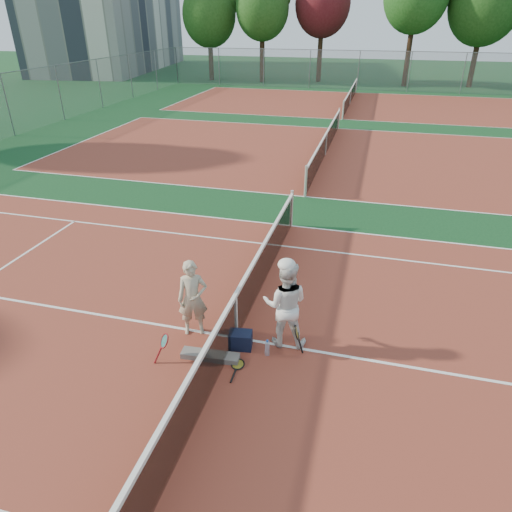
% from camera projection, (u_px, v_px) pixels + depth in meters
% --- Properties ---
extents(ground, '(130.00, 130.00, 0.00)m').
position_uv_depth(ground, '(237.00, 338.00, 8.82)').
color(ground, '#103A1A').
rests_on(ground, ground).
extents(court_main, '(23.77, 10.97, 0.01)m').
position_uv_depth(court_main, '(237.00, 338.00, 8.82)').
color(court_main, maroon).
rests_on(court_main, ground).
extents(court_far_a, '(23.77, 10.97, 0.01)m').
position_uv_depth(court_far_a, '(325.00, 155.00, 20.35)').
color(court_far_a, maroon).
rests_on(court_far_a, ground).
extents(court_far_b, '(23.77, 10.97, 0.01)m').
position_uv_depth(court_far_b, '(350.00, 104.00, 31.87)').
color(court_far_b, maroon).
rests_on(court_far_b, ground).
extents(net_main, '(0.10, 10.98, 1.02)m').
position_uv_depth(net_main, '(236.00, 316.00, 8.58)').
color(net_main, black).
rests_on(net_main, ground).
extents(net_far_a, '(0.10, 10.98, 1.02)m').
position_uv_depth(net_far_a, '(326.00, 143.00, 20.11)').
color(net_far_a, black).
rests_on(net_far_a, ground).
extents(net_far_b, '(0.10, 10.98, 1.02)m').
position_uv_depth(net_far_b, '(350.00, 96.00, 31.63)').
color(net_far_b, black).
rests_on(net_far_b, ground).
extents(fence_back, '(32.00, 0.06, 3.00)m').
position_uv_depth(fence_back, '(358.00, 71.00, 37.14)').
color(fence_back, slate).
rests_on(fence_back, ground).
extents(player_a, '(0.67, 0.56, 1.56)m').
position_uv_depth(player_a, '(193.00, 298.00, 8.64)').
color(player_a, '#B6AA8D').
rests_on(player_a, ground).
extents(player_b, '(0.91, 0.75, 1.73)m').
position_uv_depth(player_b, '(285.00, 304.00, 8.31)').
color(player_b, white).
rests_on(player_b, ground).
extents(racket_red, '(0.41, 0.41, 0.54)m').
position_uv_depth(racket_red, '(165.00, 348.00, 8.15)').
color(racket_red, maroon).
rests_on(racket_red, ground).
extents(racket_black_held, '(0.23, 0.29, 0.59)m').
position_uv_depth(racket_black_held, '(296.00, 340.00, 8.31)').
color(racket_black_held, black).
rests_on(racket_black_held, ground).
extents(racket_spare, '(0.28, 0.61, 0.04)m').
position_uv_depth(racket_spare, '(238.00, 364.00, 8.14)').
color(racket_spare, black).
rests_on(racket_spare, ground).
extents(sports_bag_navy, '(0.47, 0.35, 0.34)m').
position_uv_depth(sports_bag_navy, '(240.00, 340.00, 8.50)').
color(sports_bag_navy, black).
rests_on(sports_bag_navy, ground).
extents(sports_bag_purple, '(0.30, 0.22, 0.23)m').
position_uv_depth(sports_bag_purple, '(244.00, 339.00, 8.63)').
color(sports_bag_purple, black).
rests_on(sports_bag_purple, ground).
extents(net_cover_canvas, '(1.08, 0.32, 0.11)m').
position_uv_depth(net_cover_canvas, '(210.00, 356.00, 8.28)').
color(net_cover_canvas, '#635F5A').
rests_on(net_cover_canvas, ground).
extents(water_bottle, '(0.09, 0.09, 0.30)m').
position_uv_depth(water_bottle, '(267.00, 348.00, 8.32)').
color(water_bottle, '#ADC1DC').
rests_on(water_bottle, ground).
extents(tree_back_0, '(4.83, 4.83, 8.31)m').
position_uv_depth(tree_back_0, '(209.00, 15.00, 41.12)').
color(tree_back_0, '#382314').
rests_on(tree_back_0, ground).
extents(tree_back_1, '(4.62, 4.62, 8.69)m').
position_uv_depth(tree_back_1, '(262.00, 8.00, 39.48)').
color(tree_back_1, '#382314').
rests_on(tree_back_1, ground).
extents(tree_back_maroon, '(4.82, 4.82, 9.16)m').
position_uv_depth(tree_back_maroon, '(323.00, 4.00, 39.62)').
color(tree_back_maroon, '#382314').
rests_on(tree_back_maroon, ground).
extents(tree_back_4, '(5.74, 5.74, 9.72)m').
position_uv_depth(tree_back_4, '(486.00, 2.00, 36.28)').
color(tree_back_4, '#382314').
rests_on(tree_back_4, ground).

